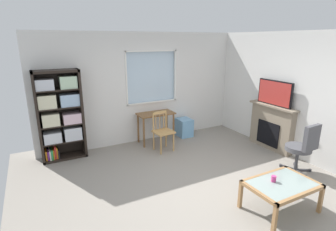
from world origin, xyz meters
name	(u,v)px	position (x,y,z in m)	size (l,w,h in m)	color
ground	(200,187)	(0.00, 0.00, -0.01)	(6.03, 6.16, 0.02)	gray
wall_back_with_window	(141,89)	(-0.03, 2.58, 1.30)	(5.03, 0.15, 2.65)	silver
wall_right	(306,98)	(2.58, 0.00, 1.32)	(0.12, 5.36, 2.65)	silver
bookshelf	(60,114)	(-1.94, 2.34, 0.98)	(0.90, 0.38, 1.89)	black
desk_under_window	(156,118)	(0.20, 2.23, 0.62)	(0.89, 0.46, 0.75)	brown
wooden_chair	(163,131)	(0.13, 1.72, 0.46)	(0.46, 0.44, 0.90)	tan
plastic_drawer_unit	(184,127)	(1.05, 2.28, 0.23)	(0.35, 0.40, 0.47)	#72ADDB
fireplace	(271,127)	(2.42, 0.65, 0.53)	(0.26, 1.21, 1.04)	gray
tv	(275,93)	(2.40, 0.65, 1.32)	(0.06, 0.90, 0.56)	black
office_chair	(303,146)	(1.97, -0.49, 0.55)	(0.56, 0.58, 1.00)	#4C4C51
coffee_table	(281,187)	(0.68, -1.10, 0.39)	(1.01, 0.69, 0.46)	#8C9E99
sippy_cup	(274,179)	(0.60, -1.02, 0.50)	(0.07, 0.07, 0.09)	#DB3D84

